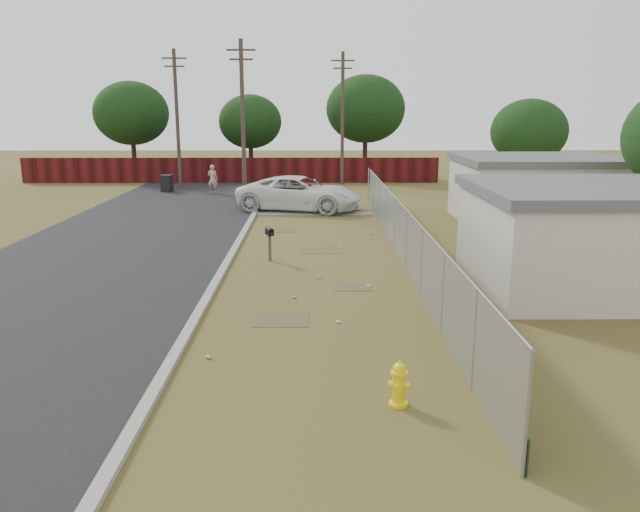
{
  "coord_description": "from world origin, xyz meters",
  "views": [
    {
      "loc": [
        0.05,
        -20.13,
        5.3
      ],
      "look_at": [
        0.21,
        -2.52,
        1.1
      ],
      "focal_mm": 35.0,
      "sensor_mm": 36.0,
      "label": 1
    }
  ],
  "objects_px": {
    "mailbox": "(269,234)",
    "pedestrian": "(213,179)",
    "fire_hydrant": "(399,385)",
    "pickup_truck": "(300,193)",
    "trash_bin": "(167,183)"
  },
  "relations": [
    {
      "from": "pedestrian",
      "to": "mailbox",
      "type": "bearing_deg",
      "value": 118.62
    },
    {
      "from": "pickup_truck",
      "to": "pedestrian",
      "type": "distance_m",
      "value": 8.76
    },
    {
      "from": "fire_hydrant",
      "to": "pedestrian",
      "type": "height_order",
      "value": "pedestrian"
    },
    {
      "from": "pedestrian",
      "to": "trash_bin",
      "type": "bearing_deg",
      "value": -2.03
    },
    {
      "from": "pickup_truck",
      "to": "fire_hydrant",
      "type": "bearing_deg",
      "value": -158.95
    },
    {
      "from": "fire_hydrant",
      "to": "mailbox",
      "type": "distance_m",
      "value": 11.49
    },
    {
      "from": "mailbox",
      "to": "pedestrian",
      "type": "xyz_separation_m",
      "value": [
        -4.84,
        17.89,
        -0.05
      ]
    },
    {
      "from": "mailbox",
      "to": "fire_hydrant",
      "type": "bearing_deg",
      "value": -74.29
    },
    {
      "from": "mailbox",
      "to": "pedestrian",
      "type": "bearing_deg",
      "value": 105.12
    },
    {
      "from": "mailbox",
      "to": "pickup_truck",
      "type": "bearing_deg",
      "value": 85.85
    },
    {
      "from": "fire_hydrant",
      "to": "mailbox",
      "type": "height_order",
      "value": "mailbox"
    },
    {
      "from": "mailbox",
      "to": "trash_bin",
      "type": "relative_size",
      "value": 1.12
    },
    {
      "from": "mailbox",
      "to": "pickup_truck",
      "type": "distance_m",
      "value": 11.23
    },
    {
      "from": "pickup_truck",
      "to": "trash_bin",
      "type": "relative_size",
      "value": 5.98
    },
    {
      "from": "pedestrian",
      "to": "trash_bin",
      "type": "height_order",
      "value": "pedestrian"
    }
  ]
}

